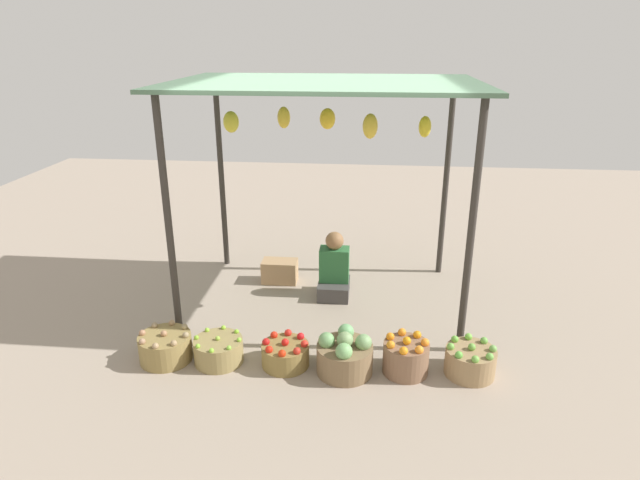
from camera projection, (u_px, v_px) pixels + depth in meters
ground_plane at (325, 300)px, 6.28m from camera, size 14.00×14.00×0.00m
market_stall_structure at (325, 103)px, 5.48m from camera, size 3.11×2.17×2.45m
vendor_person at (334, 272)px, 6.29m from camera, size 0.36×0.44×0.78m
basket_potatoes at (165, 347)px, 5.08m from camera, size 0.49×0.49×0.31m
basket_limes at (219, 350)px, 5.05m from camera, size 0.46×0.46×0.27m
basket_red_tomatoes at (285, 354)px, 5.01m from camera, size 0.44×0.44×0.27m
basket_cabbages at (345, 355)px, 4.88m from camera, size 0.51×0.51×0.41m
basket_oranges at (406, 357)px, 4.88m from camera, size 0.41×0.41×0.36m
basket_green_apples at (470, 361)px, 4.86m from camera, size 0.45×0.45×0.31m
wooden_crate_near_vendor at (280, 271)px, 6.69m from camera, size 0.43×0.26×0.28m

